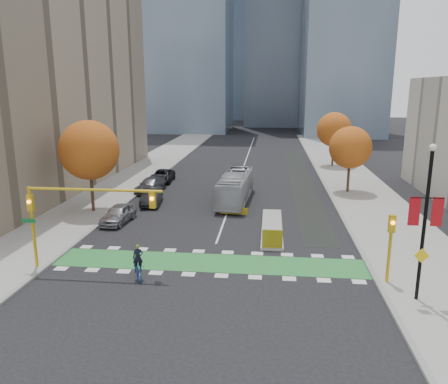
% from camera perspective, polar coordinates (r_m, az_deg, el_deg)
% --- Properties ---
extents(ground, '(300.00, 300.00, 0.00)m').
position_cam_1_polar(ground, '(26.94, -2.39, -10.43)').
color(ground, black).
rests_on(ground, ground).
extents(sidewalk_west, '(7.00, 120.00, 0.15)m').
position_cam_1_polar(sidewalk_west, '(48.79, -14.73, 0.17)').
color(sidewalk_west, gray).
rests_on(sidewalk_west, ground).
extents(sidewalk_east, '(7.00, 120.00, 0.15)m').
position_cam_1_polar(sidewalk_east, '(46.70, 18.01, -0.64)').
color(sidewalk_east, gray).
rests_on(sidewalk_east, ground).
extents(curb_west, '(0.30, 120.00, 0.16)m').
position_cam_1_polar(curb_west, '(47.67, -10.79, 0.07)').
color(curb_west, gray).
rests_on(curb_west, ground).
extents(curb_east, '(0.30, 120.00, 0.16)m').
position_cam_1_polar(curb_east, '(46.09, 13.76, -0.54)').
color(curb_east, gray).
rests_on(curb_east, ground).
extents(bike_crossing, '(20.00, 3.00, 0.01)m').
position_cam_1_polar(bike_crossing, '(28.30, -1.94, -9.20)').
color(bike_crossing, '#287D35').
rests_on(bike_crossing, ground).
extents(centre_line, '(0.15, 70.00, 0.01)m').
position_cam_1_polar(centre_line, '(65.38, 2.76, 3.83)').
color(centre_line, silver).
rests_on(centre_line, ground).
extents(bike_lane_paint, '(2.50, 50.00, 0.01)m').
position_cam_1_polar(bike_lane_paint, '(55.57, 9.89, 1.93)').
color(bike_lane_paint, black).
rests_on(bike_lane_paint, ground).
extents(median_island, '(1.60, 10.00, 0.16)m').
position_cam_1_polar(median_island, '(35.07, 6.29, -4.61)').
color(median_island, gray).
rests_on(median_island, ground).
extents(hazard_board, '(1.40, 0.12, 1.30)m').
position_cam_1_polar(hazard_board, '(30.29, 6.33, -6.12)').
color(hazard_board, yellow).
rests_on(hazard_board, median_island).
extents(building_west, '(16.00, 44.00, 25.00)m').
position_cam_1_polar(building_west, '(54.03, -25.56, 13.87)').
color(building_west, gray).
rests_on(building_west, ground).
extents(tower_ne, '(18.00, 24.00, 60.00)m').
position_cam_1_polar(tower_ne, '(112.21, 15.58, 22.78)').
color(tower_ne, '#47566B').
rests_on(tower_ne, ground).
extents(tower_far, '(26.00, 26.00, 80.00)m').
position_cam_1_polar(tower_far, '(167.10, 3.65, 23.44)').
color(tower_far, '#47566B').
rests_on(tower_far, ground).
extents(tree_west, '(5.20, 5.20, 8.22)m').
position_cam_1_polar(tree_west, '(39.96, -17.20, 5.24)').
color(tree_west, '#332114').
rests_on(tree_west, ground).
extents(tree_east_near, '(4.40, 4.40, 7.08)m').
position_cam_1_polar(tree_east_near, '(47.48, 16.17, 5.61)').
color(tree_east_near, '#332114').
rests_on(tree_east_near, ground).
extents(tree_east_far, '(4.80, 4.80, 7.65)m').
position_cam_1_polar(tree_east_far, '(63.23, 14.19, 7.90)').
color(tree_east_far, '#332114').
rests_on(tree_east_far, ground).
extents(traffic_signal_west, '(8.53, 0.56, 5.20)m').
position_cam_1_polar(traffic_signal_west, '(27.41, -19.27, -1.83)').
color(traffic_signal_west, '#BF9914').
rests_on(traffic_signal_west, ground).
extents(traffic_signal_east, '(0.35, 0.43, 4.10)m').
position_cam_1_polar(traffic_signal_east, '(26.11, 20.94, -5.70)').
color(traffic_signal_east, '#BF9914').
rests_on(traffic_signal_east, ground).
extents(banner_lamppost, '(1.65, 0.36, 8.28)m').
position_cam_1_polar(banner_lamppost, '(24.04, 24.79, -2.99)').
color(banner_lamppost, black).
rests_on(banner_lamppost, ground).
extents(cyclist, '(1.30, 1.95, 2.13)m').
position_cam_1_polar(cyclist, '(26.30, -11.12, -9.62)').
color(cyclist, '#224A9D').
rests_on(cyclist, ground).
extents(bus, '(3.05, 10.58, 2.91)m').
position_cam_1_polar(bus, '(42.71, 1.52, 0.66)').
color(bus, '#A7ACAF').
rests_on(bus, ground).
extents(parked_car_a, '(2.16, 4.58, 1.51)m').
position_cam_1_polar(parked_car_a, '(37.15, -13.65, -2.79)').
color(parked_car_a, gray).
rests_on(parked_car_a, ground).
extents(parked_car_b, '(2.25, 4.91, 1.56)m').
position_cam_1_polar(parked_car_b, '(42.41, -9.44, -0.55)').
color(parked_car_b, black).
rests_on(parked_car_b, ground).
extents(parked_car_c, '(2.76, 5.36, 1.49)m').
position_cam_1_polar(parked_car_c, '(47.50, -9.58, 0.90)').
color(parked_car_c, '#47464B').
rests_on(parked_car_c, ground).
extents(parked_car_d, '(2.57, 5.25, 1.44)m').
position_cam_1_polar(parked_car_d, '(52.39, -8.08, 2.10)').
color(parked_car_d, black).
rests_on(parked_car_d, ground).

